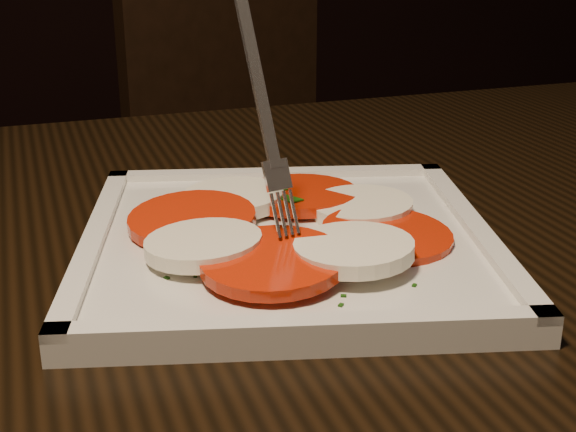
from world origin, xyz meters
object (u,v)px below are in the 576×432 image
(table, at_px, (356,327))
(plate, at_px, (288,245))
(chair, at_px, (255,163))
(fork, at_px, (258,109))

(table, height_order, plate, plate)
(chair, height_order, plate, chair)
(chair, distance_m, plate, 0.95)
(plate, distance_m, fork, 0.10)
(table, relative_size, plate, 4.38)
(chair, bearing_deg, fork, -123.49)
(plate, bearing_deg, fork, -165.47)
(chair, distance_m, fork, 0.99)
(table, distance_m, plate, 0.14)
(chair, relative_size, fork, 6.11)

